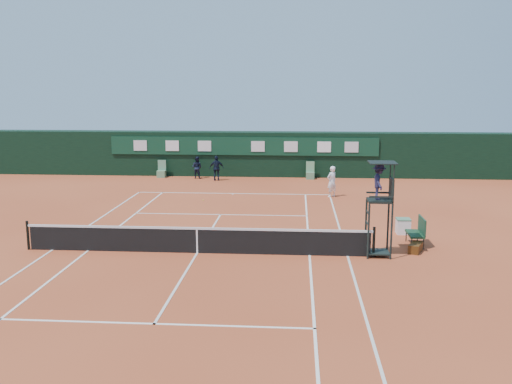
% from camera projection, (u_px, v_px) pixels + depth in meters
% --- Properties ---
extents(ground, '(90.00, 90.00, 0.00)m').
position_uv_depth(ground, '(197.00, 253.00, 20.95)').
color(ground, '#C0522D').
rests_on(ground, ground).
extents(court_lines, '(11.05, 23.85, 0.01)m').
position_uv_depth(court_lines, '(197.00, 253.00, 20.95)').
color(court_lines, silver).
rests_on(court_lines, ground).
extents(tennis_net, '(12.90, 0.10, 1.10)m').
position_uv_depth(tennis_net, '(197.00, 240.00, 20.86)').
color(tennis_net, black).
rests_on(tennis_net, ground).
extents(back_wall, '(40.00, 1.65, 3.00)m').
position_uv_depth(back_wall, '(244.00, 154.00, 39.06)').
color(back_wall, black).
rests_on(back_wall, ground).
extents(linesman_chair_left, '(0.55, 0.50, 1.15)m').
position_uv_depth(linesman_chair_left, '(162.00, 173.00, 38.43)').
color(linesman_chair_left, '#5A895E').
rests_on(linesman_chair_left, ground).
extents(linesman_chair_right, '(0.55, 0.50, 1.15)m').
position_uv_depth(linesman_chair_right, '(310.00, 174.00, 37.72)').
color(linesman_chair_right, '#55835D').
rests_on(linesman_chair_right, ground).
extents(umpire_chair, '(0.96, 0.95, 3.42)m').
position_uv_depth(umpire_chair, '(380.00, 189.00, 20.16)').
color(umpire_chair, black).
rests_on(umpire_chair, ground).
extents(player_bench, '(0.55, 1.20, 1.10)m').
position_uv_depth(player_bench, '(418.00, 230.00, 21.86)').
color(player_bench, '#173A21').
rests_on(player_bench, ground).
extents(tennis_bag, '(0.69, 0.94, 0.32)m').
position_uv_depth(tennis_bag, '(416.00, 248.00, 21.07)').
color(tennis_bag, black).
rests_on(tennis_bag, ground).
extents(cooler, '(0.57, 0.57, 0.65)m').
position_uv_depth(cooler, '(403.00, 226.00, 23.66)').
color(cooler, white).
rests_on(cooler, ground).
extents(tennis_ball, '(0.06, 0.06, 0.06)m').
position_uv_depth(tennis_ball, '(203.00, 200.00, 30.57)').
color(tennis_ball, '#D0EF37').
rests_on(tennis_ball, ground).
extents(player, '(0.74, 0.72, 1.72)m').
position_uv_depth(player, '(332.00, 182.00, 31.51)').
color(player, white).
rests_on(player, ground).
extents(ball_kid_left, '(0.84, 0.74, 1.47)m').
position_uv_depth(ball_kid_left, '(197.00, 167.00, 37.92)').
color(ball_kid_left, black).
rests_on(ball_kid_left, ground).
extents(ball_kid_right, '(0.99, 0.50, 1.62)m').
position_uv_depth(ball_kid_right, '(217.00, 168.00, 37.02)').
color(ball_kid_right, black).
rests_on(ball_kid_right, ground).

